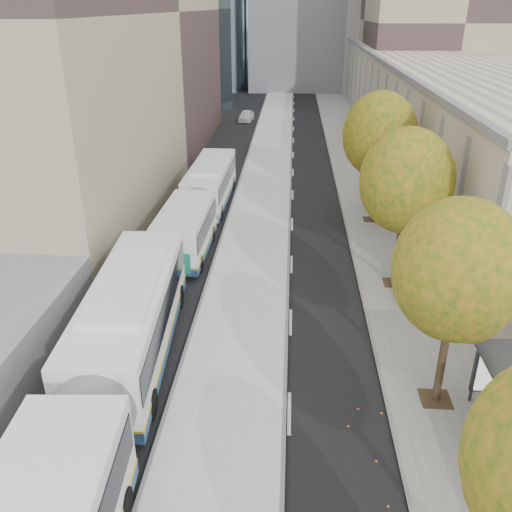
{
  "coord_description": "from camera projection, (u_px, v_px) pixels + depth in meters",
  "views": [
    {
      "loc": [
        -1.83,
        -2.9,
        12.98
      ],
      "look_at": [
        -3.32,
        19.58,
        2.5
      ],
      "focal_mm": 38.0,
      "sensor_mm": 36.0,
      "label": 1
    }
  ],
  "objects": [
    {
      "name": "bus_near",
      "position": [
        104.0,
        387.0,
        17.45
      ],
      "size": [
        4.07,
        19.55,
        3.24
      ],
      "rotation": [
        0.0,
        0.0,
        0.07
      ],
      "color": "white",
      "rests_on": "ground"
    },
    {
      "name": "tree_e",
      "position": [
        380.0,
        135.0,
        33.42
      ],
      "size": [
        4.6,
        4.6,
        7.92
      ],
      "color": "#2E2215",
      "rests_on": "sidewalk"
    },
    {
      "name": "building_midrise",
      "position": [
        23.0,
        12.0,
        41.16
      ],
      "size": [
        24.0,
        46.0,
        25.0
      ],
      "primitive_type": "cube",
      "color": "tan",
      "rests_on": "ground"
    },
    {
      "name": "distant_car",
      "position": [
        246.0,
        116.0,
        65.98
      ],
      "size": [
        1.89,
        4.03,
        1.33
      ],
      "primitive_type": "imported",
      "rotation": [
        0.0,
        0.0,
        -0.08
      ],
      "color": "silver",
      "rests_on": "ground"
    },
    {
      "name": "building_tan",
      "position": [
        441.0,
        89.0,
        63.28
      ],
      "size": [
        18.0,
        92.0,
        8.0
      ],
      "primitive_type": "cube",
      "color": "gray",
      "rests_on": "ground"
    },
    {
      "name": "bus_platform",
      "position": [
        262.0,
        198.0,
        39.86
      ],
      "size": [
        4.25,
        150.0,
        0.15
      ],
      "primitive_type": "cube",
      "color": "silver",
      "rests_on": "ground"
    },
    {
      "name": "tree_d",
      "position": [
        406.0,
        181.0,
        25.37
      ],
      "size": [
        4.4,
        4.4,
        7.6
      ],
      "color": "#2E2215",
      "rests_on": "sidewalk"
    },
    {
      "name": "tree_c",
      "position": [
        458.0,
        271.0,
        17.32
      ],
      "size": [
        4.2,
        4.2,
        7.28
      ],
      "color": "#2E2215",
      "rests_on": "sidewalk"
    },
    {
      "name": "sidewalk",
      "position": [
        372.0,
        200.0,
        39.39
      ],
      "size": [
        4.75,
        150.0,
        0.08
      ],
      "primitive_type": "cube",
      "color": "slate",
      "rests_on": "ground"
    },
    {
      "name": "bus_far",
      "position": [
        201.0,
        200.0,
        34.91
      ],
      "size": [
        2.74,
        17.02,
        2.83
      ],
      "rotation": [
        0.0,
        0.0,
        -0.01
      ],
      "color": "white",
      "rests_on": "ground"
    }
  ]
}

